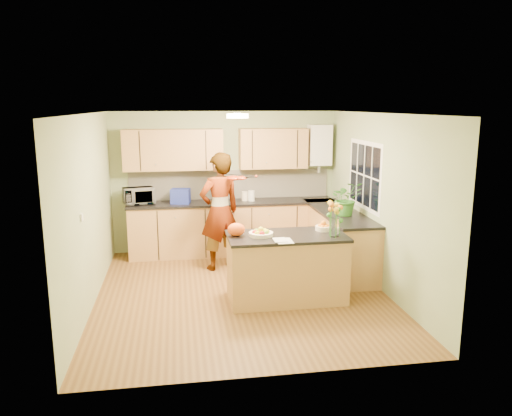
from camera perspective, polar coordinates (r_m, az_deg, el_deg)
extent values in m
plane|color=brown|center=(7.18, -1.69, -9.61)|extent=(4.50, 4.50, 0.00)
cube|color=white|center=(6.69, -1.82, 10.76)|extent=(4.00, 4.50, 0.02)
cube|color=#8D9E71|center=(9.03, -3.58, 3.04)|extent=(4.00, 0.02, 2.50)
cube|color=#8D9E71|center=(4.67, 1.80, -5.26)|extent=(4.00, 0.02, 2.50)
cube|color=#8D9E71|center=(6.87, -18.53, -0.33)|extent=(0.02, 4.50, 2.50)
cube|color=#8D9E71|center=(7.35, 13.92, 0.70)|extent=(0.02, 4.50, 2.50)
cube|color=#AE8145|center=(8.90, -2.68, -2.33)|extent=(3.60, 0.60, 0.90)
cube|color=black|center=(8.79, -2.70, 0.63)|extent=(3.64, 0.62, 0.04)
cube|color=#AE8145|center=(8.20, 9.41, -3.72)|extent=(0.60, 2.20, 0.90)
cube|color=black|center=(8.08, 9.45, -0.51)|extent=(0.62, 2.24, 0.04)
cube|color=beige|center=(9.03, -2.93, 2.73)|extent=(3.60, 0.02, 0.52)
cube|color=#AE8145|center=(8.75, -9.43, 6.58)|extent=(1.70, 0.34, 0.70)
cube|color=#AE8145|center=(8.91, 1.97, 6.82)|extent=(1.20, 0.34, 0.70)
cube|color=white|center=(9.12, 7.25, 7.17)|extent=(0.40, 0.30, 0.72)
cylinder|color=#B1B1B5|center=(9.16, 7.19, 4.67)|extent=(0.06, 0.06, 0.20)
cube|color=white|center=(7.84, 12.29, 3.68)|extent=(0.01, 1.30, 1.05)
cube|color=black|center=(7.84, 12.26, 3.68)|extent=(0.01, 1.18, 0.92)
cube|color=white|center=(6.28, -19.29, -1.01)|extent=(0.02, 0.09, 0.09)
cylinder|color=#FFEABF|center=(6.99, -2.13, 10.47)|extent=(0.30, 0.30, 0.06)
cylinder|color=white|center=(6.99, -2.13, 10.72)|extent=(0.10, 0.10, 0.02)
cube|color=#AE8145|center=(6.81, 3.49, -6.93)|extent=(1.55, 0.77, 0.87)
cube|color=black|center=(6.68, 3.53, -3.24)|extent=(1.59, 0.81, 0.04)
cylinder|color=#F9E6C7|center=(6.61, 0.57, -3.00)|extent=(0.32, 0.32, 0.05)
cylinder|color=#F9E6C7|center=(6.95, 7.71, -2.30)|extent=(0.22, 0.22, 0.06)
cylinder|color=silver|center=(6.63, 8.96, -2.21)|extent=(0.12, 0.12, 0.25)
ellipsoid|color=#F85514|center=(6.59, -2.27, -2.47)|extent=(0.27, 0.24, 0.18)
cube|color=silver|center=(6.37, 3.24, -3.74)|extent=(0.20, 0.27, 0.01)
imported|color=tan|center=(7.96, -4.17, -0.40)|extent=(0.81, 0.68, 1.89)
imported|color=white|center=(8.77, -13.24, 1.35)|extent=(0.57, 0.46, 0.28)
cube|color=#202E96|center=(8.68, -8.63, 1.35)|extent=(0.36, 0.29, 0.25)
cylinder|color=#B1B1B5|center=(8.76, -3.86, 1.47)|extent=(0.17, 0.17, 0.23)
sphere|color=black|center=(8.73, -3.88, 2.49)|extent=(0.08, 0.08, 0.08)
cylinder|color=#F9E6C7|center=(8.83, -1.30, 1.36)|extent=(0.12, 0.12, 0.16)
cylinder|color=white|center=(8.82, -0.53, 1.41)|extent=(0.15, 0.15, 0.18)
imported|color=#367928|center=(7.75, 10.28, 1.08)|extent=(0.49, 0.43, 0.53)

